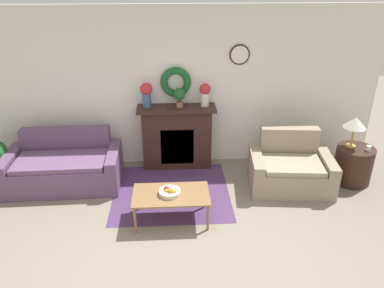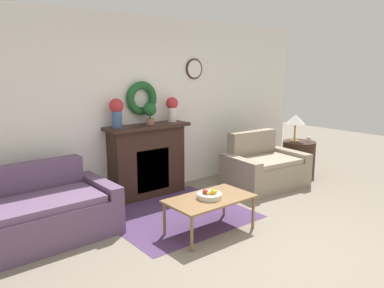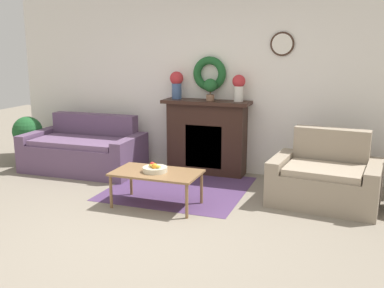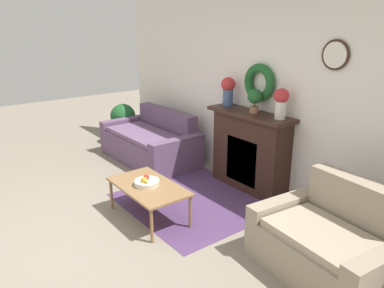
{
  "view_description": "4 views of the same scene",
  "coord_description": "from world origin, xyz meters",
  "px_view_note": "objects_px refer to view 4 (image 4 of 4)",
  "views": [
    {
      "loc": [
        -0.15,
        -3.38,
        3.24
      ],
      "look_at": [
        0.14,
        1.46,
        0.9
      ],
      "focal_mm": 35.0,
      "sensor_mm": 36.0,
      "label": 1
    },
    {
      "loc": [
        -2.98,
        -2.26,
        1.94
      ],
      "look_at": [
        0.14,
        1.65,
        0.92
      ],
      "focal_mm": 35.0,
      "sensor_mm": 36.0,
      "label": 2
    },
    {
      "loc": [
        1.97,
        -3.8,
        1.91
      ],
      "look_at": [
        0.14,
        1.27,
        0.71
      ],
      "focal_mm": 42.0,
      "sensor_mm": 36.0,
      "label": 3
    },
    {
      "loc": [
        3.34,
        -1.14,
        2.27
      ],
      "look_at": [
        0.08,
        1.35,
        0.92
      ],
      "focal_mm": 35.0,
      "sensor_mm": 36.0,
      "label": 4
    }
  ],
  "objects_px": {
    "potted_plant_on_mantel": "(255,98)",
    "coffee_table": "(148,188)",
    "vase_on_mantel_right": "(281,101)",
    "fireplace": "(250,151)",
    "couch_left": "(151,143)",
    "fruit_bowl": "(147,182)",
    "vase_on_mantel_left": "(228,89)",
    "potted_plant_floor_by_couch": "(123,118)",
    "loveseat_right": "(329,244)"
  },
  "relations": [
    {
      "from": "fireplace",
      "to": "potted_plant_floor_by_couch",
      "type": "height_order",
      "value": "fireplace"
    },
    {
      "from": "couch_left",
      "to": "potted_plant_on_mantel",
      "type": "relative_size",
      "value": 5.6
    },
    {
      "from": "coffee_table",
      "to": "fruit_bowl",
      "type": "distance_m",
      "value": 0.08
    },
    {
      "from": "loveseat_right",
      "to": "fruit_bowl",
      "type": "bearing_deg",
      "value": -151.13
    },
    {
      "from": "vase_on_mantel_left",
      "to": "vase_on_mantel_right",
      "type": "bearing_deg",
      "value": 0.0
    },
    {
      "from": "vase_on_mantel_left",
      "to": "potted_plant_floor_by_couch",
      "type": "height_order",
      "value": "vase_on_mantel_left"
    },
    {
      "from": "loveseat_right",
      "to": "vase_on_mantel_left",
      "type": "relative_size",
      "value": 3.29
    },
    {
      "from": "couch_left",
      "to": "potted_plant_floor_by_couch",
      "type": "relative_size",
      "value": 2.33
    },
    {
      "from": "coffee_table",
      "to": "vase_on_mantel_left",
      "type": "xyz_separation_m",
      "value": [
        -0.37,
        1.58,
        0.96
      ]
    },
    {
      "from": "loveseat_right",
      "to": "vase_on_mantel_left",
      "type": "distance_m",
      "value": 2.61
    },
    {
      "from": "loveseat_right",
      "to": "potted_plant_on_mantel",
      "type": "bearing_deg",
      "value": 162.27
    },
    {
      "from": "vase_on_mantel_right",
      "to": "potted_plant_on_mantel",
      "type": "xyz_separation_m",
      "value": [
        -0.42,
        -0.02,
        -0.03
      ]
    },
    {
      "from": "loveseat_right",
      "to": "coffee_table",
      "type": "height_order",
      "value": "loveseat_right"
    },
    {
      "from": "coffee_table",
      "to": "vase_on_mantel_right",
      "type": "relative_size",
      "value": 2.71
    },
    {
      "from": "loveseat_right",
      "to": "potted_plant_on_mantel",
      "type": "height_order",
      "value": "potted_plant_on_mantel"
    },
    {
      "from": "fireplace",
      "to": "potted_plant_on_mantel",
      "type": "xyz_separation_m",
      "value": [
        0.05,
        -0.01,
        0.75
      ]
    },
    {
      "from": "loveseat_right",
      "to": "potted_plant_on_mantel",
      "type": "relative_size",
      "value": 4.22
    },
    {
      "from": "couch_left",
      "to": "fruit_bowl",
      "type": "relative_size",
      "value": 6.02
    },
    {
      "from": "couch_left",
      "to": "fruit_bowl",
      "type": "height_order",
      "value": "couch_left"
    },
    {
      "from": "potted_plant_floor_by_couch",
      "to": "coffee_table",
      "type": "bearing_deg",
      "value": -22.03
    },
    {
      "from": "loveseat_right",
      "to": "coffee_table",
      "type": "relative_size",
      "value": 1.3
    },
    {
      "from": "potted_plant_floor_by_couch",
      "to": "couch_left",
      "type": "bearing_deg",
      "value": -2.97
    },
    {
      "from": "couch_left",
      "to": "vase_on_mantel_right",
      "type": "xyz_separation_m",
      "value": [
        2.3,
        0.49,
        1.03
      ]
    },
    {
      "from": "vase_on_mantel_right",
      "to": "potted_plant_on_mantel",
      "type": "bearing_deg",
      "value": -177.27
    },
    {
      "from": "fireplace",
      "to": "coffee_table",
      "type": "bearing_deg",
      "value": -94.25
    },
    {
      "from": "vase_on_mantel_right",
      "to": "couch_left",
      "type": "bearing_deg",
      "value": -167.88
    },
    {
      "from": "potted_plant_on_mantel",
      "to": "vase_on_mantel_left",
      "type": "bearing_deg",
      "value": 177.87
    },
    {
      "from": "fireplace",
      "to": "potted_plant_on_mantel",
      "type": "distance_m",
      "value": 0.75
    },
    {
      "from": "coffee_table",
      "to": "fruit_bowl",
      "type": "xyz_separation_m",
      "value": [
        -0.02,
        -0.01,
        0.08
      ]
    },
    {
      "from": "vase_on_mantel_right",
      "to": "potted_plant_on_mantel",
      "type": "relative_size",
      "value": 1.2
    },
    {
      "from": "couch_left",
      "to": "potted_plant_floor_by_couch",
      "type": "height_order",
      "value": "couch_left"
    },
    {
      "from": "potted_plant_on_mantel",
      "to": "potted_plant_floor_by_couch",
      "type": "relative_size",
      "value": 0.42
    },
    {
      "from": "potted_plant_on_mantel",
      "to": "fireplace",
      "type": "bearing_deg",
      "value": 165.11
    },
    {
      "from": "potted_plant_on_mantel",
      "to": "coffee_table",
      "type": "bearing_deg",
      "value": -96.28
    },
    {
      "from": "fireplace",
      "to": "potted_plant_floor_by_couch",
      "type": "bearing_deg",
      "value": -171.63
    },
    {
      "from": "fireplace",
      "to": "vase_on_mantel_left",
      "type": "bearing_deg",
      "value": 179.35
    },
    {
      "from": "vase_on_mantel_right",
      "to": "potted_plant_floor_by_couch",
      "type": "xyz_separation_m",
      "value": [
        -3.41,
        -0.44,
        -0.84
      ]
    },
    {
      "from": "fireplace",
      "to": "couch_left",
      "type": "bearing_deg",
      "value": -165.02
    },
    {
      "from": "potted_plant_floor_by_couch",
      "to": "fireplace",
      "type": "bearing_deg",
      "value": 8.37
    },
    {
      "from": "couch_left",
      "to": "fruit_bowl",
      "type": "distance_m",
      "value": 2.02
    },
    {
      "from": "loveseat_right",
      "to": "vase_on_mantel_left",
      "type": "xyz_separation_m",
      "value": [
        -2.26,
        0.77,
        1.05
      ]
    },
    {
      "from": "couch_left",
      "to": "potted_plant_floor_by_couch",
      "type": "xyz_separation_m",
      "value": [
        -1.11,
        0.06,
        0.19
      ]
    },
    {
      "from": "vase_on_mantel_left",
      "to": "fireplace",
      "type": "bearing_deg",
      "value": -0.65
    },
    {
      "from": "vase_on_mantel_left",
      "to": "vase_on_mantel_right",
      "type": "height_order",
      "value": "vase_on_mantel_left"
    },
    {
      "from": "fruit_bowl",
      "to": "vase_on_mantel_left",
      "type": "relative_size",
      "value": 0.73
    },
    {
      "from": "fireplace",
      "to": "loveseat_right",
      "type": "height_order",
      "value": "fireplace"
    },
    {
      "from": "couch_left",
      "to": "fruit_bowl",
      "type": "xyz_separation_m",
      "value": [
        1.69,
        -1.09,
        0.16
      ]
    },
    {
      "from": "fruit_bowl",
      "to": "vase_on_mantel_right",
      "type": "distance_m",
      "value": 1.91
    },
    {
      "from": "fireplace",
      "to": "fruit_bowl",
      "type": "distance_m",
      "value": 1.59
    },
    {
      "from": "potted_plant_floor_by_couch",
      "to": "vase_on_mantel_right",
      "type": "bearing_deg",
      "value": 7.31
    }
  ]
}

